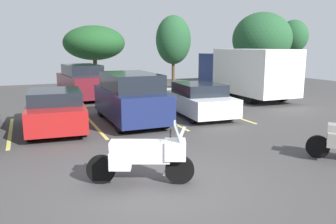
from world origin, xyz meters
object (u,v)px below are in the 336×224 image
object	(u,v)px
car_navy	(130,98)
box_truck	(245,72)
motorcycle_touring	(144,155)
car_white	(196,99)
car_far_green	(130,84)
car_far_maroon	(82,82)
car_red	(55,109)

from	to	relation	value
car_navy	box_truck	xyz separation A→B (m)	(7.97, 3.70, 0.54)
motorcycle_touring	car_white	bearing A→B (deg)	54.10
car_navy	car_far_green	size ratio (longest dim) A/B	1.01
motorcycle_touring	car_navy	size ratio (longest dim) A/B	0.48
car_far_maroon	car_white	bearing A→B (deg)	-60.22
motorcycle_touring	car_red	size ratio (longest dim) A/B	0.49
car_far_green	car_red	bearing A→B (deg)	-124.64
car_far_green	box_truck	distance (m)	6.79
car_white	car_red	bearing A→B (deg)	-176.81
box_truck	car_red	bearing A→B (deg)	-160.78
car_navy	car_white	xyz separation A→B (m)	(3.04, 0.28, -0.28)
car_far_green	box_truck	xyz separation A→B (m)	(5.85, -3.34, 0.81)
car_white	car_far_green	size ratio (longest dim) A/B	1.05
car_red	car_white	world-z (taller)	car_red
car_navy	car_far_maroon	distance (m)	6.97
motorcycle_touring	car_far_green	bearing A→B (deg)	74.53
motorcycle_touring	car_red	xyz separation A→B (m)	(-1.29, 5.93, 0.07)
car_far_maroon	car_red	bearing A→B (deg)	-106.14
motorcycle_touring	car_far_green	xyz separation A→B (m)	(3.60, 13.02, 0.05)
car_far_maroon	box_truck	xyz separation A→B (m)	(8.73, -3.23, 0.55)
car_navy	box_truck	distance (m)	8.80
car_far_maroon	car_far_green	bearing A→B (deg)	2.25
motorcycle_touring	car_far_maroon	xyz separation A→B (m)	(0.73, 12.91, 0.31)
car_far_green	car_far_maroon	bearing A→B (deg)	-177.75
car_far_maroon	box_truck	world-z (taller)	box_truck
car_white	box_truck	world-z (taller)	box_truck
car_white	car_far_maroon	size ratio (longest dim) A/B	0.95
motorcycle_touring	car_white	world-z (taller)	car_white
car_navy	car_far_green	world-z (taller)	car_navy
car_far_green	box_truck	bearing A→B (deg)	-29.70
motorcycle_touring	car_red	world-z (taller)	car_red
car_red	box_truck	size ratio (longest dim) A/B	0.65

